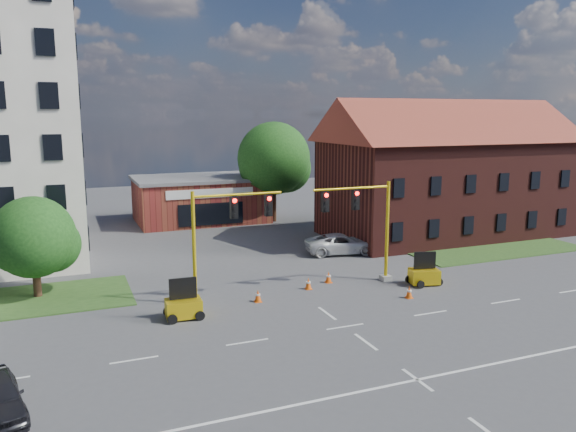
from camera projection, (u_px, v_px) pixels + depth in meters
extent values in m
plane|color=#464648|center=(345.00, 327.00, 27.31)|extent=(120.00, 120.00, 0.00)
cube|color=#26491B|center=(502.00, 251.00, 42.17)|extent=(14.00, 4.00, 0.08)
cube|color=maroon|center=(200.00, 200.00, 54.30)|extent=(12.00, 8.00, 4.00)
cube|color=#5A595C|center=(200.00, 178.00, 53.92)|extent=(12.40, 8.40, 0.30)
cube|color=silver|center=(211.00, 193.00, 50.40)|extent=(8.00, 0.10, 0.80)
cube|color=black|center=(211.00, 214.00, 50.74)|extent=(6.00, 0.10, 2.00)
cube|color=#451814|center=(445.00, 188.00, 47.84)|extent=(20.00, 10.00, 8.00)
cylinder|color=#361F13|center=(274.00, 199.00, 53.94)|extent=(0.44, 0.44, 4.32)
sphere|color=#163D12|center=(274.00, 158.00, 53.25)|extent=(6.91, 6.91, 6.91)
sphere|color=#163D12|center=(286.00, 168.00, 54.21)|extent=(4.84, 4.84, 4.84)
cylinder|color=#361F13|center=(37.00, 276.00, 31.48)|extent=(0.44, 0.44, 2.47)
sphere|color=#163D12|center=(33.00, 237.00, 31.08)|extent=(4.56, 4.56, 4.56)
sphere|color=#163D12|center=(52.00, 244.00, 31.79)|extent=(3.19, 3.19, 3.19)
cube|color=gray|center=(196.00, 301.00, 30.53)|extent=(0.60, 0.60, 0.30)
cylinder|color=yellow|center=(194.00, 249.00, 30.00)|extent=(0.20, 0.20, 6.20)
cylinder|color=yellow|center=(238.00, 195.00, 30.43)|extent=(5.00, 0.14, 0.14)
cube|color=black|center=(234.00, 208.00, 30.46)|extent=(0.40, 0.32, 1.20)
cube|color=black|center=(268.00, 205.00, 31.20)|extent=(0.40, 0.32, 1.20)
sphere|color=#FF0C07|center=(235.00, 201.00, 30.23)|extent=(0.24, 0.24, 0.24)
cube|color=gray|center=(386.00, 278.00, 34.97)|extent=(0.60, 0.60, 0.30)
cylinder|color=yellow|center=(387.00, 231.00, 34.44)|extent=(0.20, 0.20, 6.20)
cylinder|color=yellow|center=(352.00, 188.00, 33.02)|extent=(5.00, 0.14, 0.14)
cube|color=black|center=(355.00, 200.00, 33.24)|extent=(0.40, 0.32, 1.20)
cube|color=black|center=(325.00, 202.00, 32.50)|extent=(0.40, 0.32, 1.20)
sphere|color=#FF0C07|center=(357.00, 193.00, 33.00)|extent=(0.24, 0.24, 0.24)
cube|color=yellow|center=(184.00, 308.00, 28.36)|extent=(1.83, 1.27, 0.89)
cube|color=black|center=(183.00, 288.00, 28.17)|extent=(1.38, 0.18, 1.08)
cube|color=yellow|center=(424.00, 276.00, 34.01)|extent=(1.95, 1.55, 0.86)
cube|color=black|center=(425.00, 260.00, 33.83)|extent=(1.31, 0.46, 1.05)
cube|color=#EC550C|center=(258.00, 301.00, 30.92)|extent=(0.38, 0.38, 0.04)
cone|color=#EC550C|center=(258.00, 296.00, 30.86)|extent=(0.40, 0.40, 0.70)
cylinder|color=silver|center=(258.00, 295.00, 30.85)|extent=(0.27, 0.27, 0.09)
cube|color=#EC550C|center=(308.00, 289.00, 33.17)|extent=(0.38, 0.38, 0.04)
cone|color=#EC550C|center=(308.00, 283.00, 33.11)|extent=(0.40, 0.40, 0.70)
cylinder|color=silver|center=(308.00, 282.00, 33.10)|extent=(0.27, 0.27, 0.09)
cube|color=#EC550C|center=(409.00, 298.00, 31.57)|extent=(0.38, 0.38, 0.04)
cone|color=#EC550C|center=(409.00, 292.00, 31.52)|extent=(0.40, 0.40, 0.70)
cylinder|color=silver|center=(409.00, 291.00, 31.50)|extent=(0.27, 0.27, 0.09)
cube|color=#EC550C|center=(328.00, 282.00, 34.47)|extent=(0.38, 0.38, 0.04)
cone|color=#EC550C|center=(329.00, 277.00, 34.41)|extent=(0.40, 0.40, 0.70)
cylinder|color=silver|center=(329.00, 276.00, 34.39)|extent=(0.27, 0.27, 0.09)
imported|color=white|center=(342.00, 244.00, 41.59)|extent=(5.68, 3.39, 1.48)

